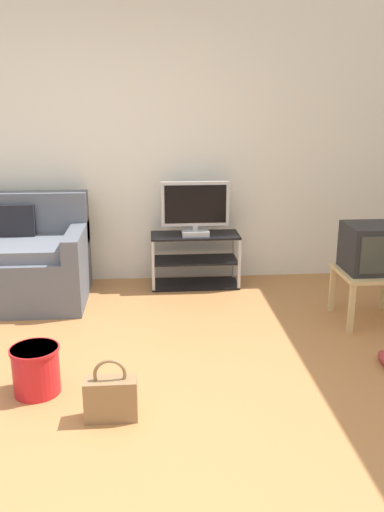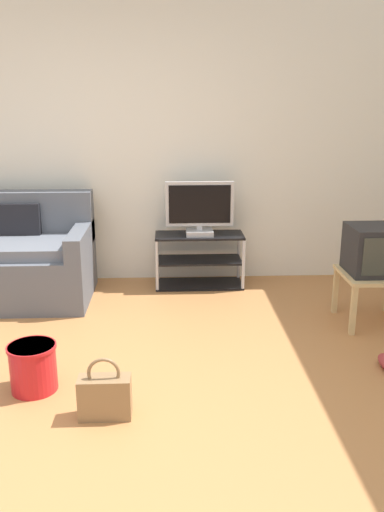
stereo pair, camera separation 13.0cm
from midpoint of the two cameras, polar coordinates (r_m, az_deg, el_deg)
name	(u,v)px [view 1 (the left image)]	position (r m, az deg, el deg)	size (l,w,h in m)	color
ground_plane	(87,412)	(3.33, -12.15, -15.84)	(9.00, 9.80, 0.02)	#B27542
wall_back	(107,142)	(5.28, -9.66, 11.81)	(9.00, 0.10, 2.70)	silver
tv_stand	(195,260)	(5.18, -0.41, -0.42)	(0.83, 0.36, 0.51)	black
flat_tv	(195,209)	(5.03, -0.40, 4.99)	(0.63, 0.22, 0.50)	#B2B2B7
side_table	(370,279)	(4.53, 17.52, -2.33)	(0.51, 0.51, 0.42)	tan
crt_tv	(372,248)	(4.47, 17.72, 0.81)	(0.42, 0.41, 0.37)	#232326
handbag	(111,397)	(3.17, -9.75, -14.49)	(0.30, 0.13, 0.37)	olive
cleaning_bucket	(36,369)	(3.51, -17.19, -11.31)	(0.30, 0.30, 0.30)	red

